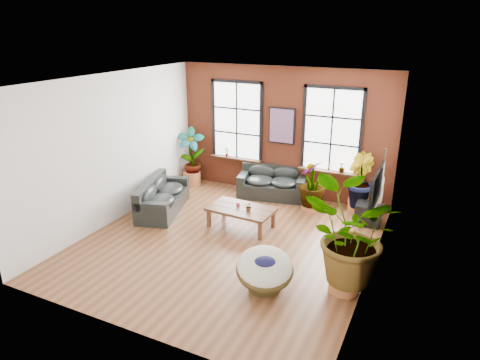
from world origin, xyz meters
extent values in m
cube|color=brown|center=(0.00, 0.00, -0.01)|extent=(6.00, 6.50, 0.02)
cube|color=white|center=(0.00, 0.00, 3.51)|extent=(6.00, 6.50, 0.02)
cube|color=#4A1D11|center=(0.00, 3.26, 1.75)|extent=(6.00, 0.02, 3.50)
cube|color=silver|center=(0.00, -3.26, 1.75)|extent=(6.00, 0.02, 3.50)
cube|color=silver|center=(-3.01, 0.00, 1.75)|extent=(0.02, 6.50, 3.50)
cube|color=silver|center=(3.01, 0.00, 1.75)|extent=(0.02, 6.50, 3.50)
cube|color=white|center=(-1.35, 3.20, 1.95)|extent=(1.40, 0.02, 2.10)
cube|color=black|center=(-1.35, 3.13, 0.87)|extent=(1.60, 0.22, 0.06)
cube|color=white|center=(1.35, 3.20, 1.95)|extent=(1.40, 0.02, 2.10)
cube|color=black|center=(1.35, 3.13, 0.87)|extent=(1.60, 0.22, 0.06)
cube|color=black|center=(-0.11, 2.87, 0.21)|extent=(1.97, 1.24, 0.41)
cube|color=black|center=(-0.17, 3.20, 0.63)|extent=(1.83, 0.58, 0.42)
cube|color=black|center=(-0.89, 2.71, 0.52)|extent=(0.39, 0.91, 0.22)
cube|color=black|center=(0.68, 3.04, 0.52)|extent=(0.39, 0.91, 0.22)
ellipsoid|color=black|center=(-0.44, 2.75, 0.47)|extent=(0.90, 0.89, 0.24)
ellipsoid|color=black|center=(-0.49, 3.01, 0.63)|extent=(0.80, 0.39, 0.41)
ellipsoid|color=black|center=(0.25, 2.89, 0.47)|extent=(0.90, 0.89, 0.24)
ellipsoid|color=black|center=(0.19, 3.15, 0.63)|extent=(0.80, 0.39, 0.41)
cube|color=black|center=(-2.26, 0.78, 0.20)|extent=(1.40, 2.17, 0.39)
cube|color=black|center=(-2.56, 0.68, 0.59)|extent=(0.79, 1.98, 0.40)
cube|color=black|center=(-1.99, -0.08, 0.50)|extent=(0.87, 0.45, 0.21)
cube|color=black|center=(-2.53, 1.64, 0.50)|extent=(0.87, 0.45, 0.21)
ellipsoid|color=black|center=(-2.10, 0.41, 0.45)|extent=(0.94, 1.05, 0.22)
ellipsoid|color=black|center=(-2.33, 0.34, 0.59)|extent=(0.48, 0.91, 0.39)
ellipsoid|color=black|center=(-2.33, 1.17, 0.45)|extent=(0.94, 1.05, 0.22)
ellipsoid|color=black|center=(-2.57, 1.10, 0.59)|extent=(0.48, 0.91, 0.39)
cube|color=#4D2F1C|center=(-0.06, 0.78, 0.46)|extent=(1.57, 0.96, 0.07)
cube|color=black|center=(-0.07, 0.64, 0.49)|extent=(1.52, 0.10, 0.00)
cube|color=black|center=(-0.05, 0.93, 0.49)|extent=(1.52, 0.10, 0.00)
cube|color=#4D2F1C|center=(-0.76, 0.48, 0.21)|extent=(0.08, 0.08, 0.42)
cube|color=#4D2F1C|center=(0.59, 0.40, 0.21)|extent=(0.08, 0.08, 0.42)
cube|color=#4D2F1C|center=(-0.71, 1.17, 0.21)|extent=(0.08, 0.08, 0.42)
cube|color=#4D2F1C|center=(0.63, 1.09, 0.21)|extent=(0.08, 0.08, 0.42)
cylinder|color=#B82E48|center=(-0.17, 0.84, 0.54)|extent=(0.09, 0.09, 0.10)
cylinder|color=#453818|center=(1.40, -1.29, 0.12)|extent=(0.78, 0.78, 0.24)
torus|color=#453818|center=(1.40, -1.29, 0.40)|extent=(1.36, 1.36, 0.47)
ellipsoid|color=beige|center=(1.40, -1.29, 0.45)|extent=(1.33, 1.36, 0.63)
ellipsoid|color=#14143E|center=(1.42, -1.34, 0.57)|extent=(0.49, 0.45, 0.18)
cube|color=black|center=(0.00, 3.19, 1.95)|extent=(0.74, 0.04, 0.98)
cube|color=#0C7F8C|center=(0.00, 3.16, 1.95)|extent=(0.66, 0.02, 0.90)
cube|color=black|center=(2.95, 0.30, 1.65)|extent=(0.06, 1.25, 0.72)
cube|color=black|center=(2.92, 0.30, 1.65)|extent=(0.01, 1.15, 0.62)
cylinder|color=#B27F4C|center=(2.90, 1.35, 1.13)|extent=(0.09, 0.38, 0.38)
cylinder|color=#B27F4C|center=(2.90, 1.35, 1.38)|extent=(0.09, 0.30, 0.30)
cylinder|color=black|center=(2.90, 1.35, 1.13)|extent=(0.09, 0.11, 0.11)
cube|color=black|center=(2.90, 1.35, 1.75)|extent=(0.04, 0.05, 0.55)
cube|color=black|center=(2.90, 1.35, 2.07)|extent=(0.06, 0.06, 0.14)
cube|color=black|center=(2.61, 2.26, 0.25)|extent=(0.63, 0.53, 0.51)
cylinder|color=#C67241|center=(-2.64, 2.78, 0.19)|extent=(0.65, 0.65, 0.38)
cylinder|color=#C67241|center=(2.23, 2.90, 0.18)|extent=(0.60, 0.60, 0.36)
cylinder|color=#C67241|center=(2.70, -0.75, 0.20)|extent=(0.64, 0.64, 0.39)
cylinder|color=#C67241|center=(1.14, 2.47, 0.18)|extent=(0.59, 0.59, 0.36)
imported|color=#124617|center=(-2.64, 2.78, 0.93)|extent=(0.99, 0.87, 1.56)
imported|color=#124617|center=(2.20, 2.90, 0.84)|extent=(0.92, 0.97, 1.38)
imported|color=#124617|center=(2.68, -0.71, 1.06)|extent=(1.75, 1.56, 1.81)
imported|color=#124617|center=(1.13, 2.44, 0.75)|extent=(0.74, 0.74, 1.21)
imported|color=#124617|center=(0.18, 0.70, 0.60)|extent=(0.22, 0.20, 0.23)
imported|color=#124617|center=(-1.65, 3.13, 1.04)|extent=(0.17, 0.17, 0.27)
imported|color=#124617|center=(1.70, 3.13, 1.04)|extent=(0.19, 0.19, 0.27)
camera|label=1|loc=(3.87, -7.44, 4.49)|focal=32.00mm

